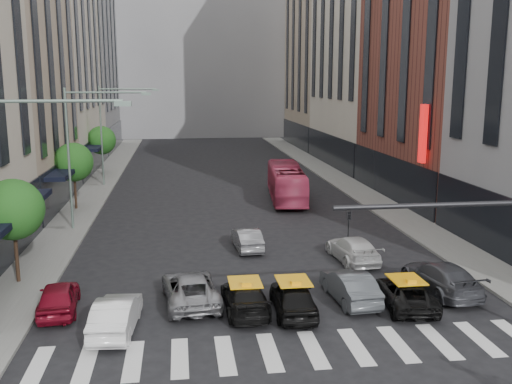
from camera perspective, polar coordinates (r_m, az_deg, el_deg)
name	(u,v)px	position (r m, az deg, el deg)	size (l,w,h in m)	color
ground	(306,371)	(20.09, 5.03, -17.39)	(160.00, 160.00, 0.00)	black
sidewalk_left	(89,199)	(48.72, -16.40, -0.63)	(3.00, 96.00, 0.15)	slate
sidewalk_right	(359,191)	(50.59, 10.29, 0.06)	(3.00, 96.00, 0.15)	slate
building_left_d	(80,40)	(83.40, -17.21, 14.30)	(8.00, 18.00, 30.00)	gray
building_right_b	(444,37)	(49.08, 18.27, 14.53)	(8.00, 18.00, 26.00)	brown
building_right_d	(324,50)	(84.97, 6.81, 13.96)	(8.00, 18.00, 28.00)	tan
building_far	(200,31)	(102.64, -5.67, 15.70)	(30.00, 10.00, 36.00)	gray
tree_near	(13,210)	(28.90, -23.15, -1.64)	(2.88, 2.88, 4.95)	black
tree_mid	(74,162)	(44.29, -17.78, 2.85)	(2.88, 2.88, 4.95)	black
tree_far	(102,140)	(60.00, -15.19, 5.01)	(2.88, 2.88, 4.95)	black
streetlamp_near	(12,184)	(22.34, -23.22, 0.75)	(5.38, 0.25, 9.00)	gray
streetlamp_mid	(83,140)	(37.86, -16.90, 5.04)	(5.38, 0.25, 9.00)	gray
streetlamp_far	(112,122)	(53.67, -14.25, 6.80)	(5.38, 0.25, 9.00)	gray
liberty_sign	(423,134)	(40.91, 16.37, 5.61)	(0.30, 0.70, 4.00)	red
car_red	(58,297)	(25.61, -19.15, -9.90)	(1.57, 3.90, 1.33)	maroon
car_white_front	(116,315)	(23.14, -13.82, -11.81)	(1.46, 4.19, 1.38)	silver
car_silver	(190,289)	(25.30, -6.57, -9.58)	(2.23, 4.84, 1.34)	gray
taxi_left	(245,297)	(24.35, -1.11, -10.45)	(1.77, 4.37, 1.27)	black
taxi_center	(293,297)	(24.15, 3.74, -10.48)	(1.66, 4.12, 1.40)	black
car_grey_mid	(350,286)	(25.72, 9.35, -9.26)	(1.46, 4.19, 1.38)	#484D51
taxi_right	(406,293)	(25.68, 14.73, -9.75)	(1.98, 4.29, 1.19)	black
car_grey_curb	(441,277)	(27.70, 17.99, -8.12)	(2.01, 4.94, 1.43)	#3E4046
car_row2_left	(247,239)	(32.93, -0.92, -4.68)	(1.34, 3.84, 1.26)	gray
car_row2_right	(353,249)	(31.24, 9.66, -5.64)	(1.87, 4.61, 1.34)	silver
bus	(286,182)	(46.33, 3.05, 0.96)	(2.45, 10.47, 2.92)	#C0385B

